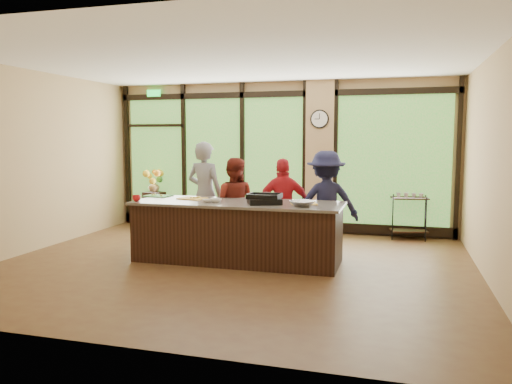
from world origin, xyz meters
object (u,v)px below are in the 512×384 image
Objects in this scene: island_base at (237,233)px; flower_stand at (154,209)px; roasting_pan at (265,201)px; cook_left at (205,194)px; cook_right at (326,203)px; bar_cart at (409,211)px.

island_base reaches higher than flower_stand.
roasting_pan is 0.65× the size of flower_stand.
island_base is 3.62m from flower_stand.
roasting_pan is (1.32, -0.96, 0.05)m from cook_left.
cook_right is at bearing 34.12° from island_base.
cook_left is 1.09× the size of cook_right.
bar_cart is at bearing -148.44° from cook_right.
cook_left is 2.09× the size of bar_cart.
flower_stand is at bearing 167.03° from bar_cart.
island_base is 4.23× the size of flower_stand.
cook_left reaches higher than flower_stand.
cook_left is 2.49× the size of flower_stand.
cook_left is at bearing -167.77° from bar_cart.
cook_left is 1.63m from roasting_pan.
island_base is 6.56× the size of roasting_pan.
bar_cart is at bearing 43.69° from island_base.
flower_stand is 0.84× the size of bar_cart.
island_base reaches higher than bar_cart.
flower_stand is at bearing 116.65° from roasting_pan.
island_base is 0.71m from roasting_pan.
roasting_pan is (0.46, -0.12, 0.52)m from island_base.
cook_right is 1.92× the size of bar_cart.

